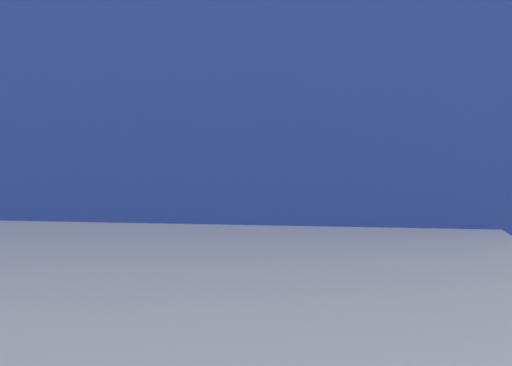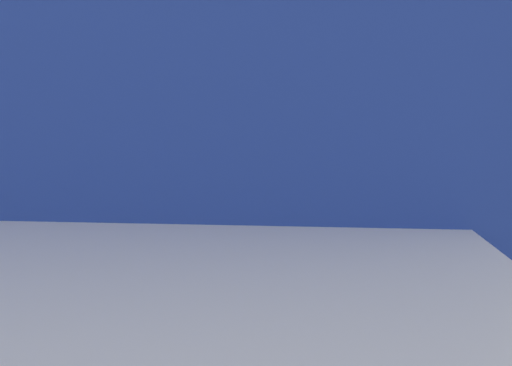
# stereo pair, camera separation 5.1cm
# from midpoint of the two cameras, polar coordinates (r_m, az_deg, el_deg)

# --- Properties ---
(ground_plane) EXTENTS (90.00, 90.00, 0.00)m
(ground_plane) POSITION_cam_midpoint_polar(r_m,az_deg,el_deg) (13.47, 2.58, -3.95)
(ground_plane) COLOR slate
(slush_patch_near_cluster) EXTENTS (2.34, 2.34, 0.01)m
(slush_patch_near_cluster) POSITION_cam_midpoint_polar(r_m,az_deg,el_deg) (12.23, -18.07, -5.33)
(slush_patch_near_cluster) COLOR silver
(slush_patch_near_cluster) RESTS_ON ground
(slush_patch_under_van) EXTENTS (1.77, 1.77, 0.01)m
(slush_patch_under_van) POSITION_cam_midpoint_polar(r_m,az_deg,el_deg) (8.65, -11.68, -10.05)
(slush_patch_under_van) COLOR #999BA0
(slush_patch_under_van) RESTS_ON ground
(slush_patch_mid_street) EXTENTS (1.39, 1.39, 0.01)m
(slush_patch_mid_street) POSITION_cam_midpoint_polar(r_m,az_deg,el_deg) (11.69, -3.90, -5.57)
(slush_patch_mid_street) COLOR #ADAFB5
(slush_patch_mid_street) RESTS_ON ground
(slush_patch_far_side) EXTENTS (2.38, 2.38, 0.01)m
(slush_patch_far_side) POSITION_cam_midpoint_polar(r_m,az_deg,el_deg) (12.55, 8.31, -4.78)
(slush_patch_far_side) COLOR silver
(slush_patch_far_side) RESTS_ON ground
(cargo_van_parked_right) EXTENTS (2.30, 5.39, 2.60)m
(cargo_van_parked_right) POSITION_cam_midpoint_polar(r_m,az_deg,el_deg) (15.06, -12.88, 1.54)
(cargo_van_parked_right) COLOR white
(cargo_van_parked_right) RESTS_ON ground
(box_truck_background) EXTENTS (2.71, 8.25, 3.38)m
(box_truck_background) POSITION_cam_midpoint_polar(r_m,az_deg,el_deg) (3.65, -7.75, -1.68)
(box_truck_background) COLOR navy
(box_truck_background) RESTS_ON ground
(shopping_cart_vendor) EXTENTS (0.64, 0.88, 1.04)m
(shopping_cart_vendor) POSITION_cam_midpoint_polar(r_m,az_deg,el_deg) (13.07, 2.04, -1.74)
(shopping_cart_vendor) COLOR red
(shopping_cart_vendor) RESTS_ON ground
(hand_dolly_boxes) EXTENTS (0.76, 0.85, 1.32)m
(hand_dolly_boxes) POSITION_cam_midpoint_polar(r_m,az_deg,el_deg) (13.17, -2.90, -1.83)
(hand_dolly_boxes) COLOR #515156
(hand_dolly_boxes) RESTS_ON ground
(pedestrian_pink_side) EXTENTS (1.04, 1.04, 2.15)m
(pedestrian_pink_side) POSITION_cam_midpoint_polar(r_m,az_deg,el_deg) (12.45, -2.48, 2.54)
(pedestrian_pink_side) COLOR black
(pedestrian_pink_side) RESTS_ON ground
(pedestrian_black_side) EXTENTS (1.04, 1.04, 2.15)m
(pedestrian_black_side) POSITION_cam_midpoint_polar(r_m,az_deg,el_deg) (12.27, 8.14, 2.35)
(pedestrian_black_side) COLOR black
(pedestrian_black_side) RESTS_ON ground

